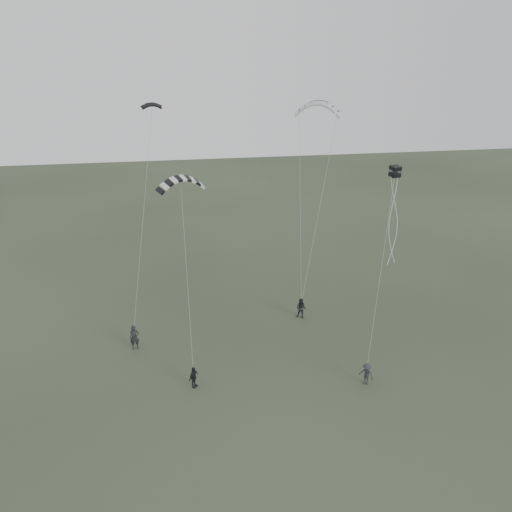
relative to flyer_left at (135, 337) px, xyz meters
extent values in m
plane|color=#2E3825|center=(7.93, -4.62, -0.95)|extent=(140.00, 140.00, 0.00)
imported|color=black|center=(0.00, 0.00, 0.00)|extent=(0.74, 0.53, 1.91)
imported|color=black|center=(13.26, 2.37, -0.08)|extent=(1.07, 1.01, 1.74)
imported|color=black|center=(4.08, -5.26, -0.19)|extent=(0.85, 0.93, 1.52)
imported|color=#2A2A2F|center=(15.39, -6.80, -0.17)|extent=(1.13, 1.14, 1.58)
camera|label=1|loc=(3.74, -32.51, 20.00)|focal=35.00mm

